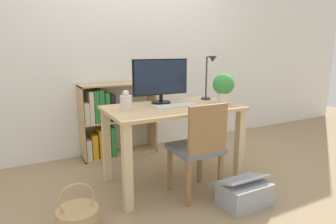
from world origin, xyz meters
TOP-DOWN VIEW (x-y plane):
  - ground_plane at (0.00, 0.00)m, footprint 10.00×10.00m
  - wall_back at (0.00, 1.11)m, footprint 8.00×0.05m
  - desk at (0.00, 0.00)m, footprint 1.24×0.71m
  - monitor at (-0.03, 0.20)m, footprint 0.58×0.19m
  - keyboard at (0.01, -0.03)m, footprint 0.40×0.14m
  - vase at (-0.45, 0.03)m, footprint 0.10×0.10m
  - desk_lamp at (0.49, 0.11)m, footprint 0.10×0.19m
  - potted_plant at (0.45, -0.16)m, footprint 0.20×0.20m
  - chair at (0.05, -0.37)m, footprint 0.40×0.40m
  - bookshelf at (-0.40, 0.94)m, footprint 0.90×0.28m
  - basket at (-0.97, -0.36)m, footprint 0.30×0.30m
  - storage_box at (0.32, -0.65)m, footprint 0.40×0.33m

SIDE VIEW (x-z plane):
  - ground_plane at x=0.00m, z-range 0.00..0.00m
  - basket at x=-0.97m, z-range -0.09..0.26m
  - storage_box at x=0.32m, z-range -0.02..0.23m
  - bookshelf at x=-0.40m, z-range -0.02..0.86m
  - chair at x=0.05m, z-range 0.04..0.88m
  - desk at x=0.00m, z-range 0.23..0.98m
  - keyboard at x=0.01m, z-range 0.75..0.77m
  - vase at x=-0.45m, z-range 0.73..0.91m
  - potted_plant at x=0.45m, z-range 0.78..1.08m
  - monitor at x=-0.03m, z-range 0.77..1.20m
  - desk_lamp at x=0.49m, z-range 0.80..1.25m
  - wall_back at x=0.00m, z-range 0.00..2.60m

